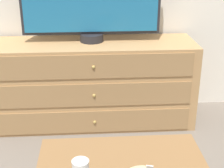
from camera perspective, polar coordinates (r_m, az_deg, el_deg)
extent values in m
plane|color=#70665B|center=(3.06, -5.32, -3.69)|extent=(12.00, 12.00, 0.00)
cube|color=tan|center=(2.69, -3.09, 0.18)|extent=(1.54, 0.45, 0.65)
cube|color=#A1794C|center=(2.57, -2.90, -6.28)|extent=(1.42, 0.01, 0.17)
sphere|color=tan|center=(2.57, -2.90, -6.34)|extent=(0.02, 0.02, 0.02)
cube|color=#A1794C|center=(2.48, -3.00, -1.86)|extent=(1.42, 0.01, 0.17)
sphere|color=tan|center=(2.47, -3.00, -1.92)|extent=(0.02, 0.02, 0.02)
cube|color=#A1794C|center=(2.39, -3.10, 2.88)|extent=(1.42, 0.01, 0.17)
sphere|color=tan|center=(2.39, -3.10, 2.83)|extent=(0.02, 0.02, 0.02)
cylinder|color=#232328|center=(2.60, -3.40, 7.72)|extent=(0.18, 0.18, 0.06)
cube|color=silver|center=(1.19, 6.31, -13.65)|extent=(0.03, 0.03, 0.03)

